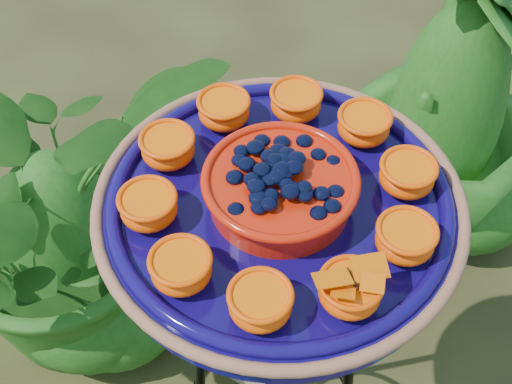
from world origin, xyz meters
TOP-DOWN VIEW (x-y plane):
  - tripod_stand at (-0.13, -0.09)m, footprint 0.43×0.43m
  - feeder_dish at (-0.13, -0.09)m, footprint 0.60×0.60m
  - driftwood_log at (0.13, 0.34)m, footprint 0.69×0.57m
  - shrub_back_left at (-0.45, 0.48)m, footprint 0.96×0.92m
  - shrub_back_right at (0.54, 0.46)m, footprint 0.58×0.58m

SIDE VIEW (x-z plane):
  - driftwood_log at x=0.13m, z-range 0.00..0.23m
  - shrub_back_left at x=-0.45m, z-range 0.00..0.84m
  - shrub_back_right at x=0.54m, z-range 0.00..0.93m
  - tripod_stand at x=-0.13m, z-range 0.10..1.02m
  - feeder_dish at x=-0.13m, z-range 0.91..1.02m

